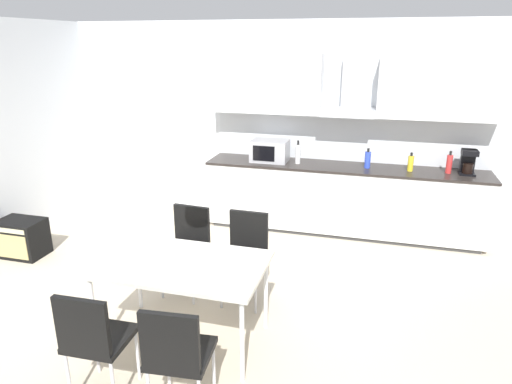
# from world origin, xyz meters

# --- Properties ---
(ground_plane) EXTENTS (8.61, 7.54, 0.02)m
(ground_plane) POSITION_xyz_m (0.00, 0.00, -0.01)
(ground_plane) COLOR beige
(wall_back) EXTENTS (6.89, 0.10, 2.68)m
(wall_back) POSITION_xyz_m (0.00, 2.56, 1.34)
(wall_back) COLOR silver
(wall_back) RESTS_ON ground_plane
(kitchen_counter) EXTENTS (3.56, 0.62, 0.90)m
(kitchen_counter) POSITION_xyz_m (1.03, 2.22, 0.45)
(kitchen_counter) COLOR #333333
(kitchen_counter) RESTS_ON ground_plane
(backsplash_tile) EXTENTS (3.54, 0.02, 0.59)m
(backsplash_tile) POSITION_xyz_m (1.03, 2.50, 1.19)
(backsplash_tile) COLOR silver
(backsplash_tile) RESTS_ON kitchen_counter
(upper_wall_cabinets) EXTENTS (3.54, 0.40, 0.75)m
(upper_wall_cabinets) POSITION_xyz_m (1.03, 2.34, 1.89)
(upper_wall_cabinets) COLOR silver
(microwave) EXTENTS (0.48, 0.35, 0.28)m
(microwave) POSITION_xyz_m (0.05, 2.21, 1.04)
(microwave) COLOR #ADADB2
(microwave) RESTS_ON kitchen_counter
(coffee_maker) EXTENTS (0.18, 0.19, 0.30)m
(coffee_maker) POSITION_xyz_m (2.48, 2.24, 1.05)
(coffee_maker) COLOR black
(coffee_maker) RESTS_ON kitchen_counter
(bottle_blue) EXTENTS (0.07, 0.07, 0.25)m
(bottle_blue) POSITION_xyz_m (1.32, 2.21, 1.01)
(bottle_blue) COLOR blue
(bottle_blue) RESTS_ON kitchen_counter
(bottle_yellow) EXTENTS (0.07, 0.07, 0.23)m
(bottle_yellow) POSITION_xyz_m (1.83, 2.20, 1.00)
(bottle_yellow) COLOR yellow
(bottle_yellow) RESTS_ON kitchen_counter
(bottle_white) EXTENTS (0.07, 0.07, 0.30)m
(bottle_white) POSITION_xyz_m (0.43, 2.19, 1.03)
(bottle_white) COLOR white
(bottle_white) RESTS_ON kitchen_counter
(bottle_red) EXTENTS (0.07, 0.07, 0.27)m
(bottle_red) POSITION_xyz_m (2.27, 2.22, 1.01)
(bottle_red) COLOR red
(bottle_red) RESTS_ON kitchen_counter
(dining_table) EXTENTS (1.35, 0.82, 0.73)m
(dining_table) POSITION_xyz_m (-0.01, -0.50, 0.68)
(dining_table) COLOR silver
(dining_table) RESTS_ON ground_plane
(chair_near_right) EXTENTS (0.43, 0.43, 0.87)m
(chair_near_right) POSITION_xyz_m (0.30, -1.29, 0.53)
(chair_near_right) COLOR black
(chair_near_right) RESTS_ON ground_plane
(chair_near_left) EXTENTS (0.41, 0.41, 0.87)m
(chair_near_left) POSITION_xyz_m (-0.31, -1.29, 0.53)
(chair_near_left) COLOR black
(chair_near_left) RESTS_ON ground_plane
(chair_far_right) EXTENTS (0.41, 0.41, 0.87)m
(chair_far_right) POSITION_xyz_m (0.29, 0.29, 0.53)
(chair_far_right) COLOR black
(chair_far_right) RESTS_ON ground_plane
(chair_far_left) EXTENTS (0.43, 0.43, 0.87)m
(chair_far_left) POSITION_xyz_m (-0.31, 0.29, 0.53)
(chair_far_left) COLOR black
(chair_far_left) RESTS_ON ground_plane
(guitar_amp) EXTENTS (0.52, 0.37, 0.44)m
(guitar_amp) POSITION_xyz_m (-2.52, 0.49, 0.22)
(guitar_amp) COLOR black
(guitar_amp) RESTS_ON ground_plane
(pendant_lamp) EXTENTS (0.32, 0.32, 0.22)m
(pendant_lamp) POSITION_xyz_m (-0.01, -0.50, 1.81)
(pendant_lamp) COLOR silver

